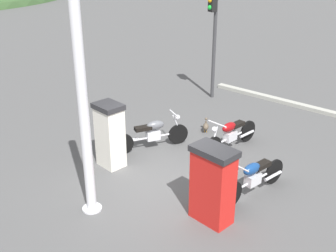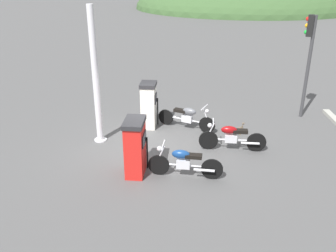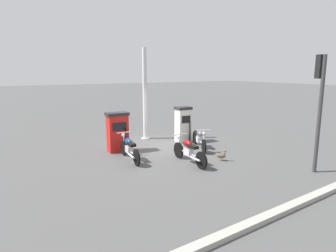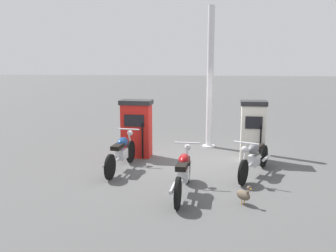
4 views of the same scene
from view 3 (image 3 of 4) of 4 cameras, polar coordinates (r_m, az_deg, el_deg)
name	(u,v)px [view 3 (image 3 of 4)]	position (r m, az deg, el deg)	size (l,w,h in m)	color
ground_plane	(158,149)	(12.31, -2.01, -4.38)	(120.00, 120.00, 0.00)	#4C4C4C
fuel_pump_near	(118,132)	(11.87, -9.73, -1.11)	(0.58, 0.88, 1.58)	red
fuel_pump_far	(183,124)	(13.31, 2.94, 0.36)	(0.59, 0.69, 1.61)	silver
motorcycle_near_pump	(129,148)	(10.74, -7.53, -4.17)	(2.01, 0.56, 0.93)	black
motorcycle_far_pump	(199,138)	(12.28, 6.10, -2.27)	(1.97, 0.99, 0.92)	black
motorcycle_extra	(189,150)	(10.34, 4.03, -4.73)	(2.04, 0.56, 0.93)	black
wandering_duck	(221,155)	(10.81, 10.30, -5.63)	(0.36, 0.33, 0.40)	brown
roadside_traffic_light	(320,93)	(10.23, 27.31, 5.68)	(0.40, 0.28, 3.68)	#38383A
canopy_support_pole	(145,96)	(13.80, -4.51, 5.85)	(0.40, 0.40, 4.24)	silver
road_edge_kerb	(290,207)	(7.70, 22.62, -14.25)	(0.65, 6.81, 0.12)	#9E9E93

